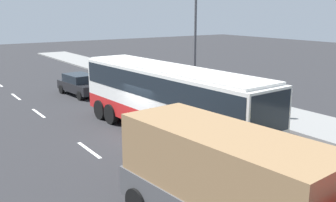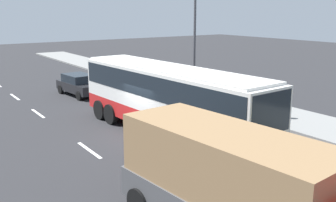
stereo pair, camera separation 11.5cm
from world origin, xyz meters
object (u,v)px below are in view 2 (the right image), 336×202
at_px(cargo_truck, 252,194).
at_px(car_black_sedan, 79,84).
at_px(pedestrian_at_crossing, 279,100).
at_px(street_lamp, 197,36).
at_px(pedestrian_near_curb, 249,93).
at_px(car_silver_hatch, 110,78).
at_px(coach_bus, 168,94).

height_order(cargo_truck, car_black_sedan, cargo_truck).
bearing_deg(pedestrian_at_crossing, car_black_sedan, -92.00).
distance_m(car_black_sedan, street_lamp, 9.36).
height_order(car_black_sedan, pedestrian_near_curb, pedestrian_near_curb).
distance_m(car_black_sedan, car_silver_hatch, 3.68).
height_order(car_silver_hatch, pedestrian_near_curb, pedestrian_near_curb).
bearing_deg(pedestrian_near_curb, cargo_truck, 178.75).
height_order(coach_bus, car_silver_hatch, coach_bus).
relative_size(coach_bus, pedestrian_at_crossing, 6.95).
bearing_deg(cargo_truck, street_lamp, 141.04).
bearing_deg(pedestrian_at_crossing, car_silver_hatch, -106.43).
height_order(cargo_truck, pedestrian_near_curb, cargo_truck).
height_order(car_black_sedan, car_silver_hatch, car_black_sedan).
height_order(car_silver_hatch, pedestrian_at_crossing, pedestrian_at_crossing).
height_order(pedestrian_at_crossing, street_lamp, street_lamp).
height_order(coach_bus, street_lamp, street_lamp).
bearing_deg(cargo_truck, pedestrian_near_curb, 129.03).
distance_m(coach_bus, car_silver_hatch, 13.63).
bearing_deg(coach_bus, car_black_sedan, 176.41).
height_order(car_black_sedan, pedestrian_at_crossing, pedestrian_at_crossing).
relative_size(cargo_truck, car_silver_hatch, 1.83).
bearing_deg(cargo_truck, coach_bus, 152.66).
relative_size(car_black_sedan, street_lamp, 0.59).
height_order(cargo_truck, car_silver_hatch, cargo_truck).
height_order(coach_bus, cargo_truck, coach_bus).
bearing_deg(pedestrian_near_curb, car_black_sedan, 80.25).
xyz_separation_m(coach_bus, street_lamp, (-4.84, 5.62, 2.27)).
bearing_deg(car_black_sedan, pedestrian_at_crossing, 22.08).
bearing_deg(street_lamp, coach_bus, -49.27).
distance_m(pedestrian_near_curb, street_lamp, 4.95).
xyz_separation_m(cargo_truck, pedestrian_at_crossing, (-7.67, 10.35, -0.51)).
bearing_deg(pedestrian_near_curb, car_silver_hatch, 62.93).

